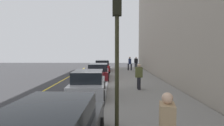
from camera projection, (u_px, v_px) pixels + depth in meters
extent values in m
plane|color=#333335|center=(97.00, 82.00, 16.05)|extent=(56.00, 56.00, 0.00)
cube|color=gray|center=(136.00, 81.00, 16.02)|extent=(28.00, 4.60, 0.15)
cube|color=gold|center=(60.00, 82.00, 16.07)|extent=(28.00, 0.14, 0.01)
cube|color=white|center=(103.00, 88.00, 12.68)|extent=(6.91, 0.56, 0.22)
cube|color=black|center=(48.00, 119.00, 3.81)|extent=(2.52, 1.69, 0.60)
cylinder|color=black|center=(78.00, 87.00, 12.18)|extent=(0.65, 0.24, 0.64)
cylinder|color=black|center=(104.00, 87.00, 12.22)|extent=(0.65, 0.24, 0.64)
cylinder|color=black|center=(69.00, 97.00, 9.44)|extent=(0.65, 0.24, 0.64)
cylinder|color=black|center=(103.00, 97.00, 9.48)|extent=(0.65, 0.24, 0.64)
cube|color=#B7BABF|center=(89.00, 86.00, 10.81)|extent=(4.49, 1.96, 0.64)
cube|color=black|center=(88.00, 76.00, 10.56)|extent=(2.36, 1.68, 0.60)
cylinder|color=black|center=(91.00, 75.00, 18.65)|extent=(0.65, 0.24, 0.64)
cylinder|color=black|center=(108.00, 75.00, 18.68)|extent=(0.65, 0.24, 0.64)
cylinder|color=black|center=(88.00, 79.00, 15.70)|extent=(0.65, 0.24, 0.64)
cylinder|color=black|center=(108.00, 79.00, 15.73)|extent=(0.65, 0.24, 0.64)
cube|color=maroon|center=(99.00, 74.00, 17.18)|extent=(4.80, 1.91, 0.64)
cube|color=black|center=(98.00, 67.00, 16.90)|extent=(2.51, 1.66, 0.60)
cylinder|color=black|center=(97.00, 68.00, 25.47)|extent=(0.64, 0.23, 0.64)
cylinder|color=black|center=(109.00, 68.00, 25.49)|extent=(0.64, 0.23, 0.64)
cylinder|color=black|center=(95.00, 71.00, 22.71)|extent=(0.64, 0.23, 0.64)
cylinder|color=black|center=(109.00, 70.00, 22.73)|extent=(0.64, 0.23, 0.64)
cube|color=maroon|center=(103.00, 67.00, 24.08)|extent=(4.50, 1.90, 0.64)
cube|color=black|center=(103.00, 63.00, 23.82)|extent=(2.36, 1.65, 0.60)
cube|color=tan|center=(167.00, 121.00, 3.58)|extent=(0.49, 0.36, 0.66)
sphere|color=#D8AD8C|center=(167.00, 98.00, 3.56)|extent=(0.22, 0.22, 0.22)
cylinder|color=black|center=(128.00, 67.00, 24.73)|extent=(0.19, 0.19, 0.83)
cylinder|color=black|center=(131.00, 67.00, 24.77)|extent=(0.19, 0.19, 0.83)
cube|color=#1E284C|center=(130.00, 61.00, 24.70)|extent=(0.50, 0.35, 0.70)
sphere|color=brown|center=(130.00, 58.00, 24.68)|extent=(0.23, 0.23, 0.23)
cylinder|color=black|center=(138.00, 83.00, 12.36)|extent=(0.18, 0.18, 0.78)
cylinder|color=black|center=(139.00, 84.00, 12.00)|extent=(0.18, 0.18, 0.78)
cube|color=brown|center=(139.00, 72.00, 12.14)|extent=(0.29, 0.45, 0.66)
sphere|color=#D8AD8C|center=(139.00, 66.00, 12.11)|extent=(0.21, 0.21, 0.21)
cylinder|color=black|center=(135.00, 66.00, 27.10)|extent=(0.18, 0.18, 0.79)
cylinder|color=black|center=(137.00, 66.00, 27.36)|extent=(0.18, 0.18, 0.79)
cube|color=black|center=(136.00, 61.00, 27.19)|extent=(0.52, 0.52, 0.67)
sphere|color=#D8AD8C|center=(136.00, 58.00, 27.16)|extent=(0.22, 0.22, 0.22)
cylinder|color=#2D2D19|center=(117.00, 75.00, 5.52)|extent=(0.12, 0.12, 3.46)
cube|color=black|center=(117.00, 3.00, 5.39)|extent=(0.26, 0.26, 0.70)
sphere|color=orange|center=(117.00, 5.00, 5.54)|extent=(0.14, 0.14, 0.14)
sphere|color=green|center=(117.00, 13.00, 5.56)|extent=(0.14, 0.14, 0.14)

